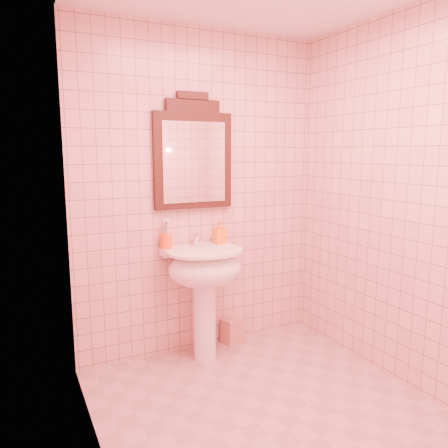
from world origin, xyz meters
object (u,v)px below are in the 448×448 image
mirror (193,156)px  towel (232,330)px  toothbrush_cup (166,241)px  pedestal_sink (205,276)px  soap_dispenser (219,233)px

mirror → towel: 1.48m
mirror → toothbrush_cup: (-0.24, -0.03, -0.63)m
pedestal_sink → soap_dispenser: 0.37m
pedestal_sink → mirror: size_ratio=0.99×
toothbrush_cup → towel: 0.99m
pedestal_sink → mirror: mirror is taller
soap_dispenser → towel: size_ratio=0.87×
pedestal_sink → toothbrush_cup: 0.39m
towel → pedestal_sink: bearing=-152.4°
mirror → soap_dispenser: 0.63m
mirror → toothbrush_cup: size_ratio=4.22×
pedestal_sink → toothbrush_cup: size_ratio=4.20×
toothbrush_cup → soap_dispenser: (0.43, -0.03, 0.03)m
pedestal_sink → towel: 0.67m
soap_dispenser → towel: 0.86m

